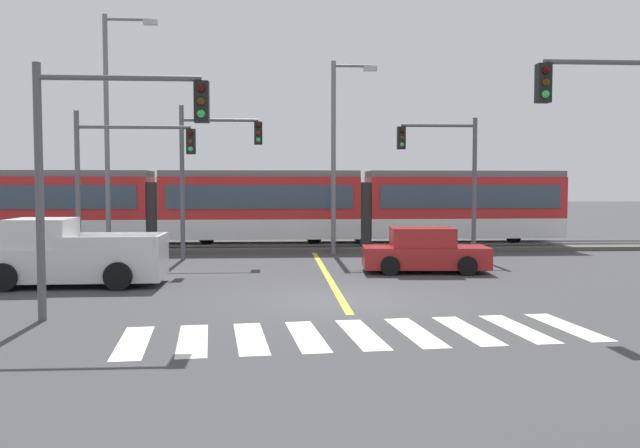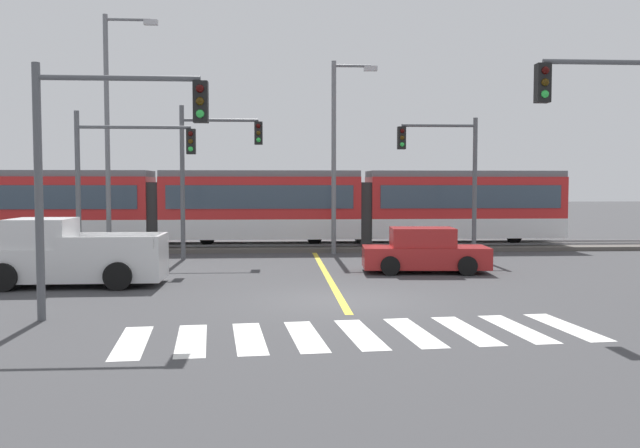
{
  "view_description": "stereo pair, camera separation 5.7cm",
  "coord_description": "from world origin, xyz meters",
  "px_view_note": "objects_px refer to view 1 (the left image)",
  "views": [
    {
      "loc": [
        -1.72,
        -17.12,
        2.96
      ],
      "look_at": [
        -0.13,
        6.39,
        1.6
      ],
      "focal_mm": 38.0,
      "sensor_mm": 36.0,
      "label": 1
    },
    {
      "loc": [
        -1.66,
        -17.12,
        2.96
      ],
      "look_at": [
        -0.13,
        6.39,
        1.6
      ],
      "focal_mm": 38.0,
      "sensor_mm": 36.0,
      "label": 2
    }
  ],
  "objects_px": {
    "sedan_crossing": "(425,252)",
    "traffic_light_near_right": "(637,135)",
    "street_lamp_west": "(111,122)",
    "pickup_truck": "(66,257)",
    "traffic_light_mid_left": "(121,165)",
    "traffic_light_far_left": "(209,160)",
    "traffic_light_far_right": "(448,165)",
    "traffic_light_near_left": "(100,148)",
    "light_rail_tram": "(261,205)",
    "street_lamp_centre": "(338,146)"
  },
  "relations": [
    {
      "from": "sedan_crossing",
      "to": "traffic_light_near_right",
      "type": "bearing_deg",
      "value": -64.1
    },
    {
      "from": "sedan_crossing",
      "to": "street_lamp_west",
      "type": "height_order",
      "value": "street_lamp_west"
    },
    {
      "from": "traffic_light_near_right",
      "to": "pickup_truck",
      "type": "bearing_deg",
      "value": 162.07
    },
    {
      "from": "pickup_truck",
      "to": "traffic_light_mid_left",
      "type": "distance_m",
      "value": 5.26
    },
    {
      "from": "sedan_crossing",
      "to": "traffic_light_far_left",
      "type": "relative_size",
      "value": 0.71
    },
    {
      "from": "traffic_light_near_right",
      "to": "traffic_light_far_right",
      "type": "xyz_separation_m",
      "value": [
        -1.55,
        11.41,
        -0.36
      ]
    },
    {
      "from": "traffic_light_near_right",
      "to": "street_lamp_west",
      "type": "xyz_separation_m",
      "value": [
        -15.2,
        13.02,
        1.42
      ]
    },
    {
      "from": "traffic_light_far_left",
      "to": "traffic_light_near_left",
      "type": "distance_m",
      "value": 12.05
    },
    {
      "from": "traffic_light_near_right",
      "to": "traffic_light_mid_left",
      "type": "xyz_separation_m",
      "value": [
        -13.98,
        9.11,
        -0.46
      ]
    },
    {
      "from": "sedan_crossing",
      "to": "street_lamp_west",
      "type": "distance_m",
      "value": 14.04
    },
    {
      "from": "sedan_crossing",
      "to": "pickup_truck",
      "type": "height_order",
      "value": "pickup_truck"
    },
    {
      "from": "light_rail_tram",
      "to": "sedan_crossing",
      "type": "relative_size",
      "value": 6.49
    },
    {
      "from": "traffic_light_far_right",
      "to": "street_lamp_centre",
      "type": "xyz_separation_m",
      "value": [
        -4.27,
        1.91,
        0.87
      ]
    },
    {
      "from": "street_lamp_centre",
      "to": "light_rail_tram",
      "type": "bearing_deg",
      "value": 142.94
    },
    {
      "from": "street_lamp_west",
      "to": "street_lamp_centre",
      "type": "bearing_deg",
      "value": 1.9
    },
    {
      "from": "light_rail_tram",
      "to": "traffic_light_near_left",
      "type": "height_order",
      "value": "traffic_light_near_left"
    },
    {
      "from": "traffic_light_near_right",
      "to": "traffic_light_mid_left",
      "type": "distance_m",
      "value": 16.69
    },
    {
      "from": "light_rail_tram",
      "to": "traffic_light_far_left",
      "type": "relative_size",
      "value": 4.61
    },
    {
      "from": "light_rail_tram",
      "to": "traffic_light_far_right",
      "type": "xyz_separation_m",
      "value": [
        7.61,
        -4.43,
        1.72
      ]
    },
    {
      "from": "traffic_light_far_left",
      "to": "traffic_light_near_right",
      "type": "xyz_separation_m",
      "value": [
        11.08,
        -11.54,
        0.2
      ]
    },
    {
      "from": "pickup_truck",
      "to": "traffic_light_mid_left",
      "type": "height_order",
      "value": "traffic_light_mid_left"
    },
    {
      "from": "pickup_truck",
      "to": "traffic_light_near_right",
      "type": "relative_size",
      "value": 0.86
    },
    {
      "from": "traffic_light_far_left",
      "to": "traffic_light_far_right",
      "type": "height_order",
      "value": "traffic_light_far_left"
    },
    {
      "from": "traffic_light_far_right",
      "to": "sedan_crossing",
      "type": "bearing_deg",
      "value": -113.55
    },
    {
      "from": "pickup_truck",
      "to": "traffic_light_far_left",
      "type": "relative_size",
      "value": 0.89
    },
    {
      "from": "traffic_light_far_left",
      "to": "traffic_light_far_right",
      "type": "relative_size",
      "value": 1.07
    },
    {
      "from": "traffic_light_near_right",
      "to": "traffic_light_near_left",
      "type": "bearing_deg",
      "value": -177.91
    },
    {
      "from": "pickup_truck",
      "to": "sedan_crossing",
      "type": "bearing_deg",
      "value": 11.89
    },
    {
      "from": "pickup_truck",
      "to": "traffic_light_mid_left",
      "type": "bearing_deg",
      "value": 81.77
    },
    {
      "from": "street_lamp_centre",
      "to": "pickup_truck",
      "type": "bearing_deg",
      "value": -135.63
    },
    {
      "from": "pickup_truck",
      "to": "traffic_light_mid_left",
      "type": "relative_size",
      "value": 0.97
    },
    {
      "from": "light_rail_tram",
      "to": "traffic_light_near_right",
      "type": "relative_size",
      "value": 4.47
    },
    {
      "from": "traffic_light_near_left",
      "to": "street_lamp_west",
      "type": "bearing_deg",
      "value": 102.23
    },
    {
      "from": "light_rail_tram",
      "to": "traffic_light_far_right",
      "type": "relative_size",
      "value": 4.95
    },
    {
      "from": "traffic_light_far_left",
      "to": "street_lamp_centre",
      "type": "height_order",
      "value": "street_lamp_centre"
    },
    {
      "from": "traffic_light_mid_left",
      "to": "traffic_light_far_right",
      "type": "height_order",
      "value": "traffic_light_far_right"
    },
    {
      "from": "traffic_light_mid_left",
      "to": "sedan_crossing",
      "type": "bearing_deg",
      "value": -10.9
    },
    {
      "from": "traffic_light_near_right",
      "to": "street_lamp_west",
      "type": "distance_m",
      "value": 20.06
    },
    {
      "from": "light_rail_tram",
      "to": "sedan_crossing",
      "type": "distance_m",
      "value": 10.55
    },
    {
      "from": "light_rail_tram",
      "to": "street_lamp_west",
      "type": "xyz_separation_m",
      "value": [
        -6.05,
        -2.83,
        3.5
      ]
    },
    {
      "from": "sedan_crossing",
      "to": "traffic_light_mid_left",
      "type": "distance_m",
      "value": 11.14
    },
    {
      "from": "light_rail_tram",
      "to": "street_lamp_centre",
      "type": "bearing_deg",
      "value": -37.06
    },
    {
      "from": "traffic_light_near_right",
      "to": "sedan_crossing",
      "type": "bearing_deg",
      "value": 115.9
    },
    {
      "from": "pickup_truck",
      "to": "traffic_light_far_left",
      "type": "height_order",
      "value": "traffic_light_far_left"
    },
    {
      "from": "traffic_light_near_left",
      "to": "traffic_light_mid_left",
      "type": "xyz_separation_m",
      "value": [
        -1.7,
        9.56,
        -0.09
      ]
    },
    {
      "from": "light_rail_tram",
      "to": "traffic_light_mid_left",
      "type": "distance_m",
      "value": 8.44
    },
    {
      "from": "traffic_light_mid_left",
      "to": "street_lamp_west",
      "type": "xyz_separation_m",
      "value": [
        -1.22,
        3.91,
        1.88
      ]
    },
    {
      "from": "pickup_truck",
      "to": "traffic_light_far_right",
      "type": "relative_size",
      "value": 0.96
    },
    {
      "from": "traffic_light_near_right",
      "to": "traffic_light_far_right",
      "type": "bearing_deg",
      "value": 97.73
    },
    {
      "from": "light_rail_tram",
      "to": "traffic_light_far_right",
      "type": "height_order",
      "value": "traffic_light_far_right"
    }
  ]
}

